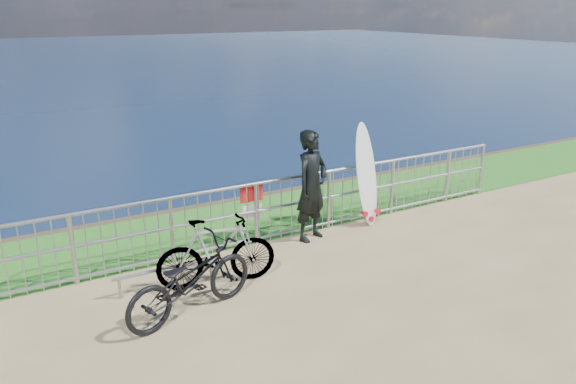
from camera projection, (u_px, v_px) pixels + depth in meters
grass_strip at (254, 218)px, 10.95m from camera, size 120.00×120.00×0.00m
railing at (282, 207)px, 9.87m from camera, size 10.06×0.10×1.13m
surfer at (312, 186)px, 9.73m from camera, size 0.84×0.70×1.97m
surfboard at (367, 178)px, 10.45m from camera, size 0.59×0.54×1.95m
bicycle_near at (190, 280)px, 7.40m from camera, size 2.08×1.19×1.03m
bicycle_far at (216, 252)px, 8.21m from camera, size 1.84×0.84×1.07m
bike_rack at (167, 270)px, 8.22m from camera, size 1.59×0.05×0.33m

